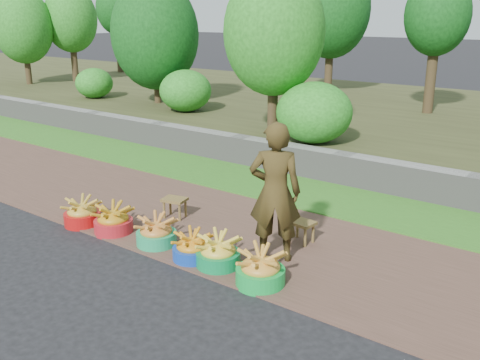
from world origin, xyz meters
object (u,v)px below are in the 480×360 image
Objects in this scene: basin_b at (113,221)px; basin_d at (192,248)px; basin_a at (82,213)px; basin_e at (218,253)px; basin_c at (156,233)px; vendor_woman at (275,192)px; basin_f at (260,270)px; stool_left at (175,202)px; stool_right at (301,225)px.

basin_b is 1.11× the size of basin_d.
basin_e is (2.36, 0.13, 0.01)m from basin_a.
vendor_woman is at bearing 21.42° from basin_c.
basin_a is 0.99× the size of basin_c.
basin_f is (1.01, -0.01, 0.02)m from basin_d.
basin_d is at bearing 8.57° from vendor_woman.
stool_right is at bearing 10.17° from stool_left.
basin_e reaches higher than stool_right.
basin_d is 0.87× the size of basin_f.
vendor_woman reaches higher than stool_right.
basin_f is at bearing -5.88° from basin_e.
basin_c is 0.95m from stool_left.
basin_b is (0.58, 0.07, 0.01)m from basin_a.
basin_b is 0.94m from stool_left.
basin_e is (1.78, 0.06, 0.00)m from basin_b.
basin_b is 1.02× the size of basin_c.
stool_left reaches higher than stool_right.
basin_b reaches higher than stool_left.
stool_left is at bearing 118.82° from basin_c.
stool_right is (2.23, 1.22, 0.07)m from basin_b.
basin_f is at bearing -2.16° from basin_c.
vendor_woman reaches higher than basin_e.
basin_c is 1.09× the size of basin_d.
stool_left is (-0.45, 0.83, 0.08)m from basin_c.
basin_f is (2.43, -0.01, 0.01)m from basin_b.
basin_d is at bearing -4.25° from basin_c.
basin_f is at bearing -0.18° from basin_b.
basin_f is 0.95m from vendor_woman.
basin_a is at bearing -173.24° from basin_b.
stool_left is (0.89, 0.95, 0.08)m from basin_a.
stool_left is at bearing 46.82° from basin_a.
basin_e reaches higher than stool_left.
basin_f is at bearing -80.42° from stool_right.
basin_d is 1.22m from vendor_woman.
vendor_woman is at bearing -7.90° from stool_left.
basin_b reaches higher than basin_d.
vendor_woman is (1.44, 0.56, 0.69)m from basin_c.
basin_c reaches higher than stool_right.
basin_d is 1.24× the size of stool_left.
vendor_woman is (-0.23, 0.63, 0.68)m from basin_f.
basin_c is 0.66m from basin_d.
basin_b is at bearing -151.19° from stool_right.
vendor_woman reaches higher than basin_d.
basin_e reaches higher than basin_a.
basin_e is 1.37× the size of stool_left.
stool_right is at bearing 99.58° from basin_f.
basin_a is 2.95m from vendor_woman.
basin_e is 0.31× the size of vendor_woman.
basin_e is 1.25m from stool_right.
basin_b is at bearing -13.85° from vendor_woman.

